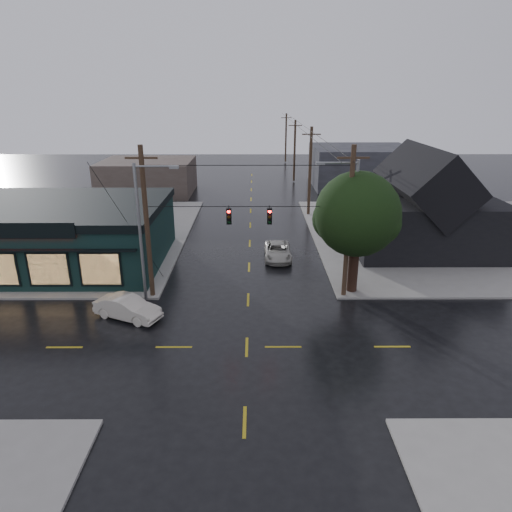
{
  "coord_description": "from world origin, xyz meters",
  "views": [
    {
      "loc": [
        0.42,
        -21.77,
        13.25
      ],
      "look_at": [
        0.53,
        4.76,
        3.58
      ],
      "focal_mm": 32.0,
      "sensor_mm": 36.0,
      "label": 1
    }
  ],
  "objects_px": {
    "utility_pole_ne": "(343,296)",
    "suv_silver": "(278,251)",
    "sedan_cream": "(128,308)",
    "corner_tree": "(357,215)",
    "utility_pole_nw": "(153,297)"
  },
  "relations": [
    {
      "from": "sedan_cream",
      "to": "corner_tree",
      "type": "bearing_deg",
      "value": -51.27
    },
    {
      "from": "corner_tree",
      "to": "utility_pole_ne",
      "type": "distance_m",
      "value": 5.66
    },
    {
      "from": "utility_pole_ne",
      "to": "sedan_cream",
      "type": "bearing_deg",
      "value": -167.44
    },
    {
      "from": "utility_pole_nw",
      "to": "utility_pole_ne",
      "type": "height_order",
      "value": "same"
    },
    {
      "from": "utility_pole_nw",
      "to": "utility_pole_ne",
      "type": "bearing_deg",
      "value": 0.0
    },
    {
      "from": "corner_tree",
      "to": "utility_pole_ne",
      "type": "bearing_deg",
      "value": -133.83
    },
    {
      "from": "utility_pole_ne",
      "to": "sedan_cream",
      "type": "height_order",
      "value": "utility_pole_ne"
    },
    {
      "from": "corner_tree",
      "to": "suv_silver",
      "type": "xyz_separation_m",
      "value": [
        -4.8,
        6.73,
        -4.92
      ]
    },
    {
      "from": "corner_tree",
      "to": "utility_pole_ne",
      "type": "relative_size",
      "value": 0.82
    },
    {
      "from": "utility_pole_ne",
      "to": "suv_silver",
      "type": "height_order",
      "value": "utility_pole_ne"
    },
    {
      "from": "suv_silver",
      "to": "utility_pole_nw",
      "type": "bearing_deg",
      "value": -139.84
    },
    {
      "from": "suv_silver",
      "to": "utility_pole_ne",
      "type": "bearing_deg",
      "value": -60.85
    },
    {
      "from": "corner_tree",
      "to": "sedan_cream",
      "type": "distance_m",
      "value": 15.8
    },
    {
      "from": "corner_tree",
      "to": "utility_pole_nw",
      "type": "distance_m",
      "value": 14.79
    },
    {
      "from": "utility_pole_ne",
      "to": "sedan_cream",
      "type": "distance_m",
      "value": 14.22
    }
  ]
}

